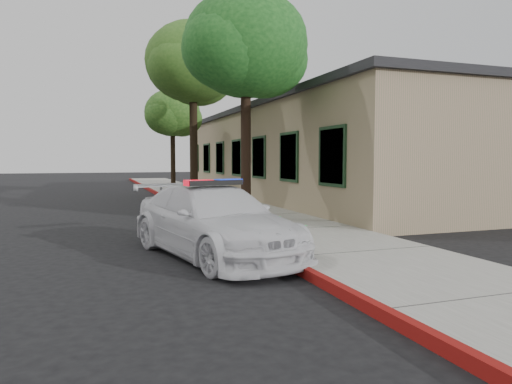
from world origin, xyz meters
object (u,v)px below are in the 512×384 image
object	(u,v)px
street_tree_mid	(193,67)
fire_hydrant	(244,210)
clapboard_building	(316,154)
police_car	(214,221)
street_tree_near	(246,49)
street_tree_far	(173,115)

from	to	relation	value
street_tree_mid	fire_hydrant	bearing A→B (deg)	-89.75
clapboard_building	police_car	size ratio (longest dim) A/B	4.17
street_tree_near	street_tree_far	bearing A→B (deg)	91.94
police_car	street_tree_mid	bearing A→B (deg)	66.78
clapboard_building	street_tree_mid	size ratio (longest dim) A/B	2.95
street_tree_near	street_tree_mid	size ratio (longest dim) A/B	0.91
police_car	fire_hydrant	size ratio (longest dim) A/B	6.79
clapboard_building	street_tree_far	world-z (taller)	street_tree_far
police_car	street_tree_far	bearing A→B (deg)	69.87
clapboard_building	street_tree_near	world-z (taller)	street_tree_near
fire_hydrant	street_tree_mid	bearing A→B (deg)	103.52
street_tree_far	clapboard_building	bearing A→B (deg)	-32.38
street_tree_near	street_tree_far	size ratio (longest dim) A/B	1.24
clapboard_building	fire_hydrant	distance (m)	9.83
clapboard_building	street_tree_mid	bearing A→B (deg)	-168.51
clapboard_building	street_tree_mid	distance (m)	6.98
police_car	street_tree_mid	xyz separation A→B (m)	(1.60, 9.59, 4.81)
fire_hydrant	street_tree_near	xyz separation A→B (m)	(0.36, 0.90, 4.46)
clapboard_building	street_tree_near	bearing A→B (deg)	-129.71
police_car	clapboard_building	bearing A→B (deg)	41.17
street_tree_near	clapboard_building	bearing A→B (deg)	50.29
street_tree_near	street_tree_far	distance (m)	10.57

